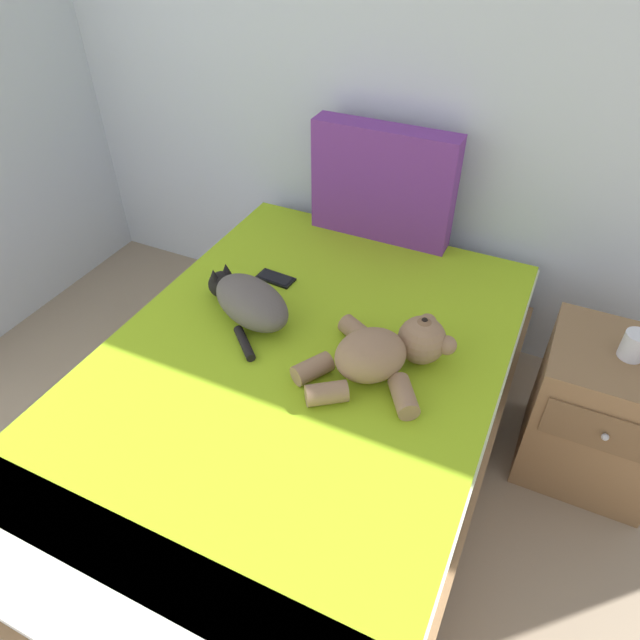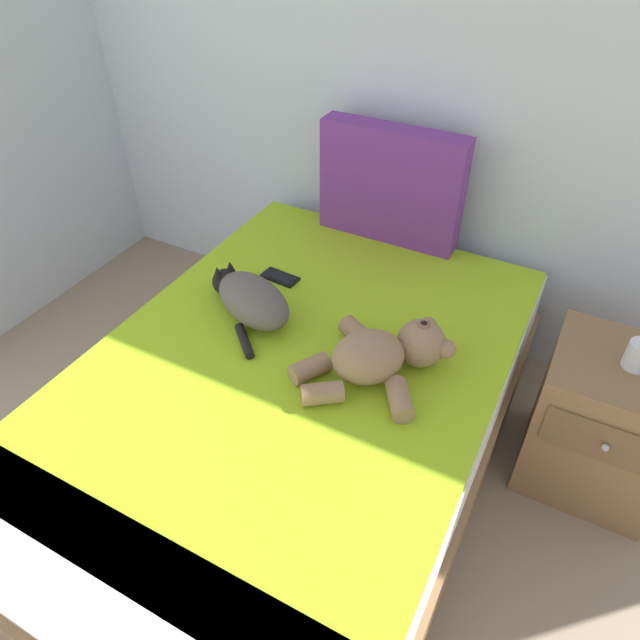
{
  "view_description": "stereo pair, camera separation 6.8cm",
  "coord_description": "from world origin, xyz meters",
  "views": [
    {
      "loc": [
        2.31,
        2.33,
        1.85
      ],
      "look_at": [
        1.69,
        3.66,
        0.63
      ],
      "focal_mm": 32.08,
      "sensor_mm": 36.0,
      "label": 1
    },
    {
      "loc": [
        2.37,
        2.36,
        1.85
      ],
      "look_at": [
        1.69,
        3.66,
        0.63
      ],
      "focal_mm": 32.08,
      "sensor_mm": 36.0,
      "label": 2
    }
  ],
  "objects": [
    {
      "name": "patterned_cushion",
      "position": [
        1.62,
        4.4,
        0.78
      ],
      "size": [
        0.6,
        0.11,
        0.48
      ],
      "color": "#72338C",
      "rests_on": "bed"
    },
    {
      "name": "cell_phone",
      "position": [
        1.37,
        3.91,
        0.55
      ],
      "size": [
        0.15,
        0.08,
        0.01
      ],
      "color": "black",
      "rests_on": "bed"
    },
    {
      "name": "teddy_bear",
      "position": [
        1.93,
        3.62,
        0.61
      ],
      "size": [
        0.46,
        0.48,
        0.17
      ],
      "color": "#937051",
      "rests_on": "bed"
    },
    {
      "name": "nightstand",
      "position": [
        2.64,
        3.99,
        0.28
      ],
      "size": [
        0.45,
        0.45,
        0.57
      ],
      "color": "olive",
      "rests_on": "ground_plane"
    },
    {
      "name": "cat",
      "position": [
        1.4,
        3.67,
        0.61
      ],
      "size": [
        0.42,
        0.36,
        0.15
      ],
      "color": "#59514C",
      "rests_on": "bed"
    },
    {
      "name": "wall_back",
      "position": [
        1.94,
        4.57,
        1.21
      ],
      "size": [
        4.0,
        0.06,
        2.43
      ],
      "primitive_type": "cube",
      "color": "silver",
      "rests_on": "ground_plane"
    },
    {
      "name": "bed",
      "position": [
        1.66,
        3.5,
        0.27
      ],
      "size": [
        1.33,
        1.96,
        0.54
      ],
      "color": "olive",
      "rests_on": "ground_plane"
    },
    {
      "name": "mug",
      "position": [
        2.65,
        3.99,
        0.61
      ],
      "size": [
        0.12,
        0.08,
        0.09
      ],
      "color": "silver",
      "rests_on": "nightstand"
    }
  ]
}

